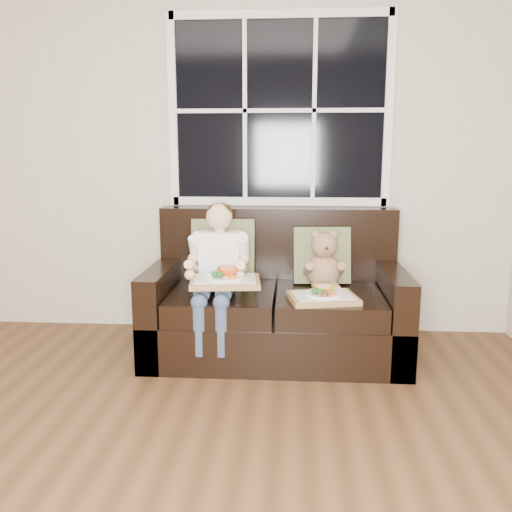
# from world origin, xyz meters

# --- Properties ---
(room_walls) EXTENTS (4.52, 5.02, 2.71)m
(room_walls) POSITION_xyz_m (0.00, 0.00, 1.59)
(room_walls) COLOR beige
(room_walls) RESTS_ON ground
(window_back) EXTENTS (1.62, 0.04, 1.37)m
(window_back) POSITION_xyz_m (0.51, 2.48, 1.65)
(window_back) COLOR black
(window_back) RESTS_ON room_walls
(loveseat) EXTENTS (1.70, 0.92, 0.96)m
(loveseat) POSITION_xyz_m (0.51, 2.02, 0.31)
(loveseat) COLOR black
(loveseat) RESTS_ON ground
(pillow_left) EXTENTS (0.45, 0.22, 0.45)m
(pillow_left) POSITION_xyz_m (0.13, 2.17, 0.67)
(pillow_left) COLOR olive
(pillow_left) RESTS_ON loveseat
(pillow_right) EXTENTS (0.40, 0.20, 0.40)m
(pillow_right) POSITION_xyz_m (0.83, 2.17, 0.65)
(pillow_right) COLOR olive
(pillow_right) RESTS_ON loveseat
(child) EXTENTS (0.39, 0.60, 0.88)m
(child) POSITION_xyz_m (0.13, 1.90, 0.65)
(child) COLOR white
(child) RESTS_ON loveseat
(teddy_bear) EXTENTS (0.25, 0.31, 0.41)m
(teddy_bear) POSITION_xyz_m (0.83, 2.04, 0.61)
(teddy_bear) COLOR #997151
(teddy_bear) RESTS_ON loveseat
(tray_left) EXTENTS (0.46, 0.37, 0.10)m
(tray_left) POSITION_xyz_m (0.21, 1.70, 0.58)
(tray_left) COLOR #9C7646
(tray_left) RESTS_ON child
(tray_right) EXTENTS (0.46, 0.39, 0.09)m
(tray_right) POSITION_xyz_m (0.81, 1.70, 0.48)
(tray_right) COLOR #9C7646
(tray_right) RESTS_ON loveseat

